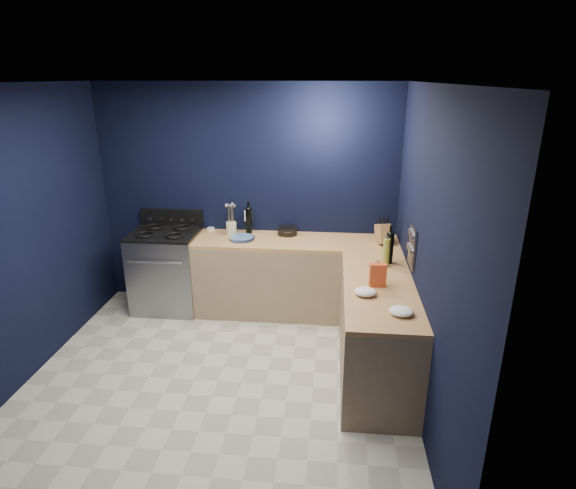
# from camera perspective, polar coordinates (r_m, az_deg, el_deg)

# --- Properties ---
(floor) EXTENTS (3.50, 3.50, 0.02)m
(floor) POSITION_cam_1_polar(r_m,az_deg,el_deg) (4.57, -8.44, -16.11)
(floor) COLOR #BBB5A4
(floor) RESTS_ON ground
(ceiling) EXTENTS (3.50, 3.50, 0.02)m
(ceiling) POSITION_cam_1_polar(r_m,az_deg,el_deg) (3.72, -10.55, 18.80)
(ceiling) COLOR silver
(ceiling) RESTS_ON ground
(wall_back) EXTENTS (3.50, 0.02, 2.60)m
(wall_back) POSITION_cam_1_polar(r_m,az_deg,el_deg) (5.60, -4.88, 5.69)
(wall_back) COLOR black
(wall_back) RESTS_ON ground
(wall_right) EXTENTS (0.02, 3.50, 2.60)m
(wall_right) POSITION_cam_1_polar(r_m,az_deg,el_deg) (3.90, 16.49, -1.36)
(wall_right) COLOR black
(wall_right) RESTS_ON ground
(wall_left) EXTENTS (0.02, 3.50, 2.60)m
(wall_left) POSITION_cam_1_polar(r_m,az_deg,el_deg) (4.72, -30.53, 0.27)
(wall_left) COLOR black
(wall_left) RESTS_ON ground
(wall_front) EXTENTS (3.50, 0.02, 2.60)m
(wall_front) POSITION_cam_1_polar(r_m,az_deg,el_deg) (2.48, -19.89, -14.64)
(wall_front) COLOR black
(wall_front) RESTS_ON ground
(cab_back) EXTENTS (2.30, 0.63, 0.86)m
(cab_back) POSITION_cam_1_polar(r_m,az_deg,el_deg) (5.50, 0.96, -4.09)
(cab_back) COLOR #997E5B
(cab_back) RESTS_ON floor
(top_back) EXTENTS (2.30, 0.63, 0.04)m
(top_back) POSITION_cam_1_polar(r_m,az_deg,el_deg) (5.33, 0.99, 0.34)
(top_back) COLOR #915F2E
(top_back) RESTS_ON cab_back
(cab_right) EXTENTS (0.63, 1.67, 0.86)m
(cab_right) POSITION_cam_1_polar(r_m,az_deg,el_deg) (4.48, 10.61, -10.36)
(cab_right) COLOR #997E5B
(cab_right) RESTS_ON floor
(top_right) EXTENTS (0.63, 1.67, 0.04)m
(top_right) POSITION_cam_1_polar(r_m,az_deg,el_deg) (4.27, 10.99, -5.13)
(top_right) COLOR #915F2E
(top_right) RESTS_ON cab_right
(gas_range) EXTENTS (0.76, 0.66, 0.92)m
(gas_range) POSITION_cam_1_polar(r_m,az_deg,el_deg) (5.79, -14.34, -3.16)
(gas_range) COLOR gray
(gas_range) RESTS_ON floor
(oven_door) EXTENTS (0.59, 0.02, 0.42)m
(oven_door) POSITION_cam_1_polar(r_m,az_deg,el_deg) (5.52, -15.40, -4.51)
(oven_door) COLOR black
(oven_door) RESTS_ON gas_range
(cooktop) EXTENTS (0.76, 0.66, 0.03)m
(cooktop) POSITION_cam_1_polar(r_m,az_deg,el_deg) (5.63, -14.75, 1.31)
(cooktop) COLOR black
(cooktop) RESTS_ON gas_range
(backguard) EXTENTS (0.76, 0.06, 0.20)m
(backguard) POSITION_cam_1_polar(r_m,az_deg,el_deg) (5.87, -13.86, 3.20)
(backguard) COLOR black
(backguard) RESTS_ON gas_range
(spice_panel) EXTENTS (0.02, 0.28, 0.38)m
(spice_panel) POSITION_cam_1_polar(r_m,az_deg,el_deg) (4.45, 14.80, -0.26)
(spice_panel) COLOR gray
(spice_panel) RESTS_ON wall_right
(wall_outlet) EXTENTS (0.09, 0.02, 0.13)m
(wall_outlet) POSITION_cam_1_polar(r_m,az_deg,el_deg) (5.64, -4.85, 3.47)
(wall_outlet) COLOR white
(wall_outlet) RESTS_ON wall_back
(plate_stack) EXTENTS (0.33, 0.33, 0.03)m
(plate_stack) POSITION_cam_1_polar(r_m,az_deg,el_deg) (5.37, -5.62, 0.78)
(plate_stack) COLOR #3A4C8C
(plate_stack) RESTS_ON top_back
(ramekin) EXTENTS (0.09, 0.09, 0.03)m
(ramekin) POSITION_cam_1_polar(r_m,az_deg,el_deg) (5.73, -9.32, 1.86)
(ramekin) COLOR white
(ramekin) RESTS_ON top_back
(utensil_crock) EXTENTS (0.15, 0.15, 0.15)m
(utensil_crock) POSITION_cam_1_polar(r_m,az_deg,el_deg) (5.54, -6.87, 1.97)
(utensil_crock) COLOR beige
(utensil_crock) RESTS_ON top_back
(wine_bottle_back) EXTENTS (0.09, 0.09, 0.30)m
(wine_bottle_back) POSITION_cam_1_polar(r_m,az_deg,el_deg) (5.55, -4.76, 2.87)
(wine_bottle_back) COLOR black
(wine_bottle_back) RESTS_ON top_back
(lemon_basket) EXTENTS (0.28, 0.28, 0.09)m
(lemon_basket) POSITION_cam_1_polar(r_m,az_deg,el_deg) (5.50, -0.05, 1.64)
(lemon_basket) COLOR black
(lemon_basket) RESTS_ON top_back
(knife_block) EXTENTS (0.18, 0.28, 0.27)m
(knife_block) POSITION_cam_1_polar(r_m,az_deg,el_deg) (5.30, 11.39, 1.28)
(knife_block) COLOR olive
(knife_block) RESTS_ON top_back
(wine_bottle_right) EXTENTS (0.09, 0.09, 0.30)m
(wine_bottle_right) POSITION_cam_1_polar(r_m,az_deg,el_deg) (4.74, 12.18, -0.46)
(wine_bottle_right) COLOR black
(wine_bottle_right) RESTS_ON top_right
(oil_bottle) EXTENTS (0.08, 0.08, 0.28)m
(oil_bottle) POSITION_cam_1_polar(r_m,az_deg,el_deg) (4.66, 11.79, -0.95)
(oil_bottle) COLOR olive
(oil_bottle) RESTS_ON top_right
(spice_jar_near) EXTENTS (0.05, 0.05, 0.10)m
(spice_jar_near) POSITION_cam_1_polar(r_m,az_deg,el_deg) (4.56, 10.76, -2.53)
(spice_jar_near) COLOR olive
(spice_jar_near) RESTS_ON top_right
(spice_jar_far) EXTENTS (0.05, 0.05, 0.08)m
(spice_jar_far) POSITION_cam_1_polar(r_m,az_deg,el_deg) (4.45, 11.02, -3.27)
(spice_jar_far) COLOR olive
(spice_jar_far) RESTS_ON top_right
(crouton_bag) EXTENTS (0.15, 0.08, 0.21)m
(crouton_bag) POSITION_cam_1_polar(r_m,az_deg,el_deg) (4.21, 10.79, -3.66)
(crouton_bag) COLOR red
(crouton_bag) RESTS_ON top_right
(towel_front) EXTENTS (0.20, 0.17, 0.07)m
(towel_front) POSITION_cam_1_polar(r_m,az_deg,el_deg) (4.05, 9.35, -5.67)
(towel_front) COLOR white
(towel_front) RESTS_ON top_right
(towel_end) EXTENTS (0.24, 0.23, 0.06)m
(towel_end) POSITION_cam_1_polar(r_m,az_deg,el_deg) (3.79, 13.55, -7.85)
(towel_end) COLOR white
(towel_end) RESTS_ON top_right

